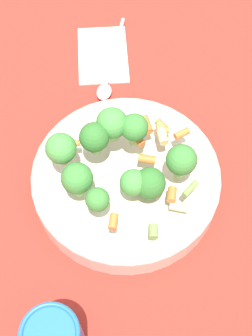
% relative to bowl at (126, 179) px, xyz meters
% --- Properties ---
extents(ground_plane, '(3.00, 3.00, 0.00)m').
position_rel_bowl_xyz_m(ground_plane, '(0.00, 0.00, -0.03)').
color(ground_plane, '#B72D23').
extents(bowl, '(0.29, 0.29, 0.05)m').
position_rel_bowl_xyz_m(bowl, '(0.00, 0.00, 0.00)').
color(bowl, beige).
rests_on(bowl, ground_plane).
extents(pasta_salad, '(0.21, 0.20, 0.09)m').
position_rel_bowl_xyz_m(pasta_salad, '(-0.01, -0.00, 0.07)').
color(pasta_salad, '#8CB766').
rests_on(pasta_salad, bowl).
extents(napkin, '(0.11, 0.15, 0.01)m').
position_rel_bowl_xyz_m(napkin, '(0.03, 0.28, -0.02)').
color(napkin, white).
rests_on(napkin, ground_plane).
extents(spoon, '(0.10, 0.19, 0.01)m').
position_rel_bowl_xyz_m(spoon, '(0.03, 0.23, -0.01)').
color(spoon, silver).
rests_on(spoon, napkin).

